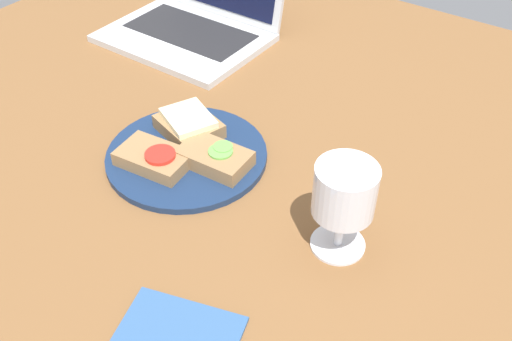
% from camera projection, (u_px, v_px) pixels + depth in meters
% --- Properties ---
extents(wooden_table, '(1.40, 1.40, 0.03)m').
position_uv_depth(wooden_table, '(204.00, 179.00, 0.83)').
color(wooden_table, brown).
rests_on(wooden_table, ground).
extents(plate, '(0.24, 0.24, 0.01)m').
position_uv_depth(plate, '(187.00, 155.00, 0.84)').
color(plate, navy).
rests_on(plate, wooden_table).
extents(sandwich_with_cucumber, '(0.11, 0.07, 0.03)m').
position_uv_depth(sandwich_with_cucumber, '(215.00, 157.00, 0.81)').
color(sandwich_with_cucumber, '#937047').
rests_on(sandwich_with_cucumber, plate).
extents(sandwich_with_cheese, '(0.11, 0.10, 0.03)m').
position_uv_depth(sandwich_with_cheese, '(189.00, 124.00, 0.87)').
color(sandwich_with_cheese, '#937047').
rests_on(sandwich_with_cheese, plate).
extents(sandwich_with_tomato, '(0.11, 0.08, 0.03)m').
position_uv_depth(sandwich_with_tomato, '(154.00, 158.00, 0.81)').
color(sandwich_with_tomato, '#937047').
rests_on(sandwich_with_tomato, plate).
extents(wine_glass, '(0.08, 0.08, 0.13)m').
position_uv_depth(wine_glass, '(344.00, 194.00, 0.66)').
color(wine_glass, white).
rests_on(wine_glass, wooden_table).
extents(laptop, '(0.30, 0.27, 0.21)m').
position_uv_depth(laptop, '(199.00, 9.00, 1.12)').
color(laptop, silver).
rests_on(laptop, wooden_table).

